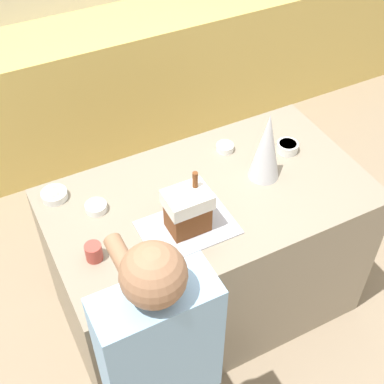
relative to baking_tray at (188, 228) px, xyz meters
name	(u,v)px	position (x,y,z in m)	size (l,w,h in m)	color
ground_plane	(206,304)	(0.19, 0.14, -0.92)	(12.00, 12.00, 0.00)	gray
back_cabinet_block	(95,89)	(0.19, 1.91, -0.44)	(6.00, 0.60, 0.96)	#DBBC60
kitchen_island	(208,255)	(0.19, 0.14, -0.46)	(1.56, 0.87, 0.92)	gray
baking_tray	(188,228)	(0.00, 0.00, 0.00)	(0.42, 0.29, 0.01)	#B2B2BC
gingerbread_house	(188,210)	(0.00, 0.00, 0.12)	(0.20, 0.15, 0.29)	brown
decorative_tree	(267,147)	(0.49, 0.14, 0.18)	(0.15, 0.15, 0.37)	silver
candy_bowl_front_corner	(225,147)	(0.42, 0.40, 0.02)	(0.09, 0.09, 0.04)	white
candy_bowl_beside_tree	(96,207)	(-0.33, 0.29, 0.02)	(0.10, 0.10, 0.04)	white
candy_bowl_near_tray_left	(287,147)	(0.70, 0.25, 0.02)	(0.11, 0.11, 0.05)	white
candy_bowl_behind_tray	(54,195)	(-0.47, 0.46, 0.02)	(0.12, 0.12, 0.04)	white
mug	(94,252)	(-0.43, 0.03, 0.04)	(0.07, 0.07, 0.08)	#B24238
person	(162,379)	(-0.38, -0.54, -0.12)	(0.41, 0.51, 1.56)	#333338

